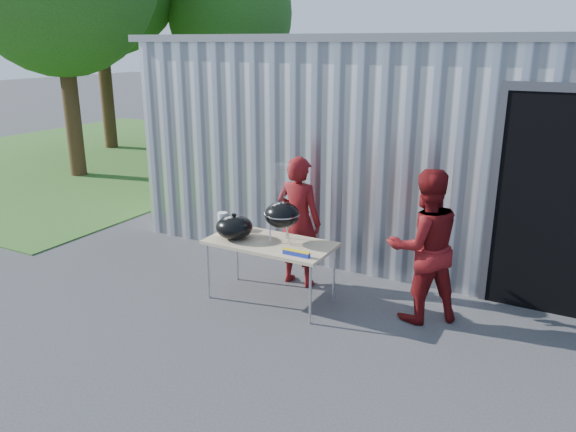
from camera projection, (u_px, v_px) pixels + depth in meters
The scene contains 12 objects.
ground at pixel (266, 318), 6.39m from camera, with size 80.00×80.00×0.00m, color #363639.
building at pixel (453, 133), 9.35m from camera, with size 8.20×6.20×3.10m.
grass_patch at pixel (98, 155), 15.53m from camera, with size 10.00×12.00×0.02m, color #2D591E.
tree_far at pixel (230, 14), 15.79m from camera, with size 3.48×3.48×5.77m.
folding_table at pixel (270, 245), 6.62m from camera, with size 1.50×0.75×0.75m.
kettle_grill at pixel (282, 207), 6.48m from camera, with size 0.41×0.41×0.93m.
grill_lid at pixel (234, 227), 6.68m from camera, with size 0.44×0.44×0.32m.
paper_towels at pixel (223, 224), 6.81m from camera, with size 0.12×0.12×0.28m, color white.
white_tub at pixel (241, 226), 7.02m from camera, with size 0.20×0.15×0.10m, color white.
foil_box at pixel (296, 253), 6.17m from camera, with size 0.32×0.05×0.06m.
person_cook at pixel (299, 221), 7.06m from camera, with size 0.61×0.40×1.67m, color maroon.
person_bystander at pixel (424, 246), 6.13m from camera, with size 0.84×0.66×1.73m, color maroon.
Camera 1 is at (2.98, -4.92, 3.01)m, focal length 35.00 mm.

